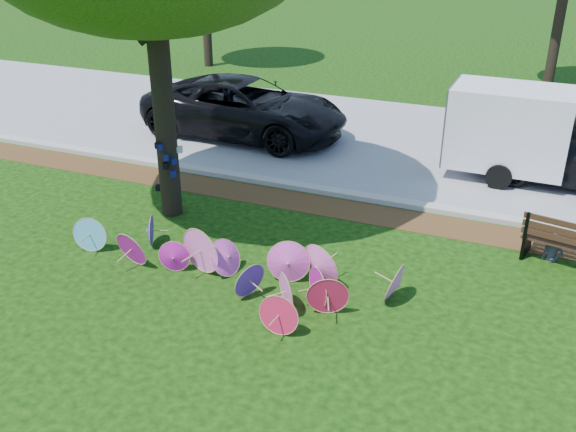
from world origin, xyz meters
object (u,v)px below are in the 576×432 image
(parasol_pile, at_px, (247,266))
(person_left, at_px, (556,236))
(park_bench, at_px, (576,242))
(black_van, at_px, (245,108))
(cargo_trailer, at_px, (509,127))

(parasol_pile, distance_m, person_left, 5.74)
(park_bench, bearing_deg, parasol_pile, -139.40)
(black_van, bearing_deg, park_bench, -114.08)
(parasol_pile, relative_size, black_van, 1.09)
(black_van, distance_m, park_bench, 9.95)
(person_left, bearing_deg, cargo_trailer, 110.03)
(parasol_pile, bearing_deg, person_left, 30.87)
(parasol_pile, xyz_separation_m, park_bench, (5.27, 2.89, 0.12))
(black_van, distance_m, cargo_trailer, 7.25)
(person_left, bearing_deg, park_bench, -6.10)
(black_van, bearing_deg, person_left, -114.75)
(cargo_trailer, height_order, park_bench, cargo_trailer)
(black_van, relative_size, person_left, 5.67)
(park_bench, height_order, person_left, person_left)
(black_van, xyz_separation_m, cargo_trailer, (7.23, -0.38, 0.44))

